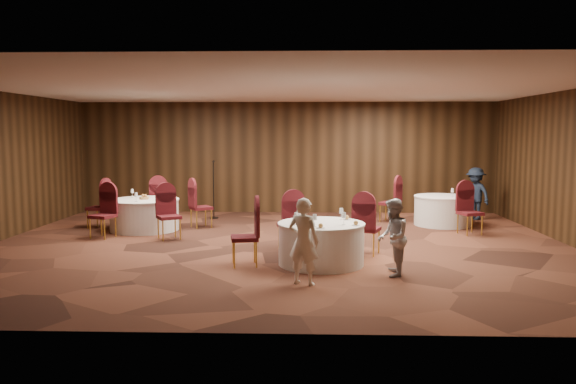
{
  "coord_description": "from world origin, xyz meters",
  "views": [
    {
      "loc": [
        0.59,
        -11.25,
        2.3
      ],
      "look_at": [
        0.2,
        0.2,
        1.1
      ],
      "focal_mm": 35.0,
      "sensor_mm": 36.0,
      "label": 1
    }
  ],
  "objects_px": {
    "table_main": "(321,243)",
    "woman_a": "(304,241)",
    "table_left": "(145,214)",
    "man_c": "(475,194)",
    "mic_stand": "(214,202)",
    "table_right": "(443,210)",
    "woman_b": "(393,237)"
  },
  "relations": [
    {
      "from": "table_right",
      "to": "man_c",
      "type": "height_order",
      "value": "man_c"
    },
    {
      "from": "table_right",
      "to": "mic_stand",
      "type": "distance_m",
      "value": 6.02
    },
    {
      "from": "table_left",
      "to": "woman_a",
      "type": "relative_size",
      "value": 1.22
    },
    {
      "from": "table_left",
      "to": "man_c",
      "type": "xyz_separation_m",
      "value": [
        8.36,
        1.91,
        0.32
      ]
    },
    {
      "from": "man_c",
      "to": "woman_b",
      "type": "bearing_deg",
      "value": -58.31
    },
    {
      "from": "table_left",
      "to": "table_right",
      "type": "bearing_deg",
      "value": 7.55
    },
    {
      "from": "woman_b",
      "to": "man_c",
      "type": "xyz_separation_m",
      "value": [
        3.11,
        6.05,
        0.07
      ]
    },
    {
      "from": "woman_b",
      "to": "woman_a",
      "type": "bearing_deg",
      "value": -58.87
    },
    {
      "from": "table_main",
      "to": "mic_stand",
      "type": "xyz_separation_m",
      "value": [
        -2.78,
        5.29,
        0.08
      ]
    },
    {
      "from": "mic_stand",
      "to": "man_c",
      "type": "height_order",
      "value": "mic_stand"
    },
    {
      "from": "mic_stand",
      "to": "table_right",
      "type": "bearing_deg",
      "value": -9.11
    },
    {
      "from": "table_left",
      "to": "woman_a",
      "type": "distance_m",
      "value": 6.08
    },
    {
      "from": "table_right",
      "to": "woman_a",
      "type": "xyz_separation_m",
      "value": [
        -3.46,
        -5.68,
        0.29
      ]
    },
    {
      "from": "table_left",
      "to": "table_right",
      "type": "relative_size",
      "value": 1.15
    },
    {
      "from": "table_right",
      "to": "table_main",
      "type": "bearing_deg",
      "value": -126.04
    },
    {
      "from": "table_main",
      "to": "mic_stand",
      "type": "distance_m",
      "value": 5.98
    },
    {
      "from": "table_left",
      "to": "man_c",
      "type": "bearing_deg",
      "value": 12.89
    },
    {
      "from": "table_main",
      "to": "woman_a",
      "type": "bearing_deg",
      "value": -102.7
    },
    {
      "from": "table_right",
      "to": "woman_a",
      "type": "bearing_deg",
      "value": -121.33
    },
    {
      "from": "table_right",
      "to": "man_c",
      "type": "relative_size",
      "value": 1.02
    },
    {
      "from": "table_main",
      "to": "mic_stand",
      "type": "bearing_deg",
      "value": 117.74
    },
    {
      "from": "woman_a",
      "to": "table_left",
      "type": "bearing_deg",
      "value": -29.42
    },
    {
      "from": "table_main",
      "to": "table_left",
      "type": "relative_size",
      "value": 0.93
    },
    {
      "from": "mic_stand",
      "to": "man_c",
      "type": "xyz_separation_m",
      "value": [
        7.02,
        -0.0,
        0.24
      ]
    },
    {
      "from": "table_main",
      "to": "man_c",
      "type": "bearing_deg",
      "value": 51.26
    },
    {
      "from": "mic_stand",
      "to": "woman_a",
      "type": "bearing_deg",
      "value": -69.52
    },
    {
      "from": "table_main",
      "to": "table_right",
      "type": "relative_size",
      "value": 1.07
    },
    {
      "from": "woman_a",
      "to": "woman_b",
      "type": "bearing_deg",
      "value": -136.16
    },
    {
      "from": "table_right",
      "to": "woman_b",
      "type": "xyz_separation_m",
      "value": [
        -2.03,
        -5.1,
        0.26
      ]
    },
    {
      "from": "woman_a",
      "to": "man_c",
      "type": "relative_size",
      "value": 0.96
    },
    {
      "from": "man_c",
      "to": "woman_a",
      "type": "bearing_deg",
      "value": -65.5
    },
    {
      "from": "table_left",
      "to": "table_main",
      "type": "bearing_deg",
      "value": -39.29
    }
  ]
}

